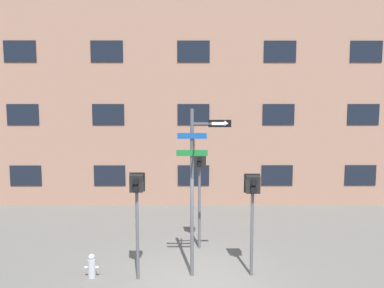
{
  "coord_description": "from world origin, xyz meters",
  "views": [
    {
      "loc": [
        -0.16,
        -9.99,
        4.63
      ],
      "look_at": [
        -0.1,
        0.42,
        3.37
      ],
      "focal_mm": 40.0,
      "sensor_mm": 36.0,
      "label": 1
    }
  ],
  "objects": [
    {
      "name": "pedestrian_signal_left",
      "position": [
        -1.45,
        0.21,
        2.11
      ],
      "size": [
        0.38,
        0.4,
        2.67
      ],
      "color": "#4C4C51",
      "rests_on": "ground_plane"
    },
    {
      "name": "pedestrian_signal_across",
      "position": [
        0.13,
        2.33,
        2.23
      ],
      "size": [
        0.39,
        0.4,
        2.86
      ],
      "color": "#4C4C51",
      "rests_on": "ground_plane"
    },
    {
      "name": "ground_plane",
      "position": [
        0.0,
        0.0,
        0.0
      ],
      "size": [
        60.0,
        60.0,
        0.0
      ],
      "primitive_type": "plane",
      "color": "#595651"
    },
    {
      "name": "pedestrian_signal_right",
      "position": [
        1.41,
        0.41,
        2.07
      ],
      "size": [
        0.4,
        0.4,
        2.6
      ],
      "color": "#4C4C51",
      "rests_on": "ground_plane"
    },
    {
      "name": "fire_hydrant",
      "position": [
        -2.62,
        0.3,
        0.3
      ],
      "size": [
        0.36,
        0.2,
        0.61
      ],
      "color": "#A5A5A8",
      "rests_on": "ground_plane"
    },
    {
      "name": "street_sign_pole",
      "position": [
        -0.02,
        0.41,
        2.53
      ],
      "size": [
        1.34,
        1.08,
        4.23
      ],
      "color": "#4C4C51",
      "rests_on": "ground_plane"
    },
    {
      "name": "building_facade",
      "position": [
        -0.0,
        7.54,
        6.24
      ],
      "size": [
        24.0,
        0.63,
        12.48
      ],
      "color": "#936B56",
      "rests_on": "ground_plane"
    }
  ]
}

